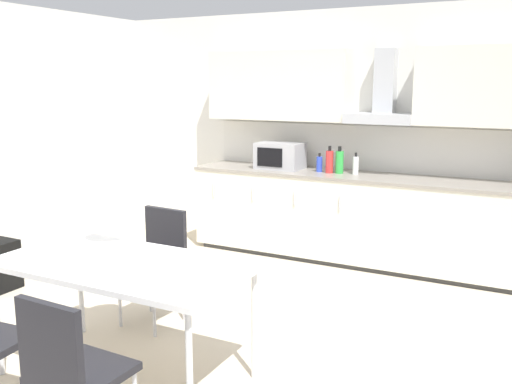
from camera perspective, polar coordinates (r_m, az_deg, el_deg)
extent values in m
cube|color=beige|center=(4.18, -5.53, -15.12)|extent=(8.01, 8.06, 0.02)
cube|color=silver|center=(6.24, 8.18, 5.91)|extent=(6.41, 0.10, 2.57)
cube|color=#333333|center=(5.98, 11.47, -6.75)|extent=(3.69, 0.59, 0.05)
cube|color=silver|center=(5.86, 11.63, -2.68)|extent=(3.84, 0.64, 0.82)
cube|color=gray|center=(5.78, 11.80, 1.44)|extent=(3.86, 0.66, 0.03)
cube|color=silver|center=(6.19, -4.27, 0.20)|extent=(0.01, 0.01, 0.14)
cube|color=silver|center=(5.95, -0.35, -0.21)|extent=(0.01, 0.01, 0.14)
cube|color=silver|center=(5.75, 3.88, -0.64)|extent=(0.01, 0.01, 0.14)
cube|color=silver|center=(5.58, 8.39, -1.09)|extent=(0.01, 0.01, 0.14)
cube|color=silver|center=(6.04, 12.70, 4.21)|extent=(3.84, 0.02, 0.47)
cube|color=silver|center=(6.24, 2.37, 10.59)|extent=(1.59, 0.34, 0.73)
cube|color=silver|center=(5.65, 23.79, 9.65)|extent=(1.59, 0.34, 0.73)
cube|color=#B7BABF|center=(5.84, 12.38, 7.22)|extent=(0.67, 0.40, 0.10)
cube|color=#B7BABF|center=(5.93, 12.80, 10.56)|extent=(0.20, 0.16, 0.68)
cube|color=#ADADB2|center=(6.12, 2.44, 3.65)|extent=(0.48, 0.34, 0.28)
cube|color=black|center=(5.98, 1.37, 3.49)|extent=(0.29, 0.01, 0.20)
cylinder|color=green|center=(5.86, 8.34, 2.96)|extent=(0.08, 0.08, 0.23)
cylinder|color=black|center=(5.84, 8.38, 4.30)|extent=(0.03, 0.03, 0.05)
cylinder|color=red|center=(5.87, 7.36, 3.01)|extent=(0.08, 0.08, 0.23)
cylinder|color=black|center=(5.86, 7.39, 4.35)|extent=(0.03, 0.03, 0.05)
cylinder|color=blue|center=(5.94, 6.36, 2.79)|extent=(0.06, 0.06, 0.16)
cylinder|color=black|center=(5.93, 6.38, 3.71)|extent=(0.02, 0.02, 0.03)
cylinder|color=white|center=(5.83, 9.93, 2.64)|extent=(0.06, 0.06, 0.18)
cylinder|color=black|center=(5.82, 9.97, 3.71)|extent=(0.02, 0.02, 0.04)
cube|color=white|center=(3.58, -13.21, -7.08)|extent=(1.56, 0.82, 0.04)
cylinder|color=silver|center=(3.06, -6.66, -17.75)|extent=(0.04, 0.04, 0.71)
cylinder|color=silver|center=(4.41, -17.16, -8.95)|extent=(0.04, 0.04, 0.71)
cylinder|color=silver|center=(3.60, -0.18, -13.07)|extent=(0.04, 0.04, 0.71)
cube|color=black|center=(2.99, -16.93, -16.93)|extent=(0.41, 0.41, 0.04)
cube|color=black|center=(2.78, -19.94, -14.21)|extent=(0.38, 0.05, 0.40)
cylinder|color=silver|center=(3.56, -21.12, -16.64)|extent=(0.02, 0.02, 0.43)
cube|color=black|center=(4.40, -10.45, -7.40)|extent=(0.43, 0.43, 0.04)
cube|color=black|center=(4.47, -9.01, -4.13)|extent=(0.38, 0.07, 0.40)
cylinder|color=silver|center=(4.26, -10.16, -11.41)|extent=(0.02, 0.02, 0.43)
cylinder|color=silver|center=(4.47, -13.47, -10.40)|extent=(0.02, 0.02, 0.43)
cylinder|color=silver|center=(4.49, -7.24, -10.08)|extent=(0.02, 0.02, 0.43)
cylinder|color=silver|center=(4.70, -10.52, -9.21)|extent=(0.02, 0.02, 0.43)
cone|color=silver|center=(3.41, -14.09, 11.94)|extent=(0.32, 0.32, 0.22)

